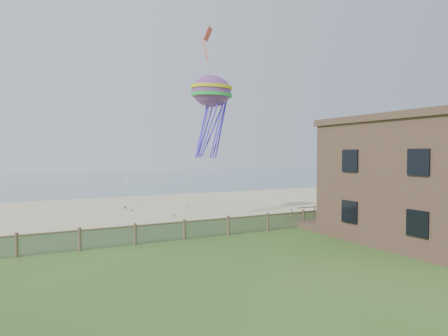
{
  "coord_description": "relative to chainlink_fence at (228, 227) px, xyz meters",
  "views": [
    {
      "loc": [
        -11.8,
        -16.39,
        5.19
      ],
      "look_at": [
        0.73,
        8.0,
        4.23
      ],
      "focal_mm": 32.0,
      "sensor_mm": 36.0,
      "label": 1
    }
  ],
  "objects": [
    {
      "name": "picnic_table",
      "position": [
        6.66,
        -3.48,
        -0.12
      ],
      "size": [
        2.34,
        1.99,
        0.85
      ],
      "primitive_type": null,
      "rotation": [
        0.0,
        0.0,
        -0.26
      ],
      "color": "brown",
      "rests_on": "ground"
    },
    {
      "name": "sand_beach",
      "position": [
        0.0,
        16.0,
        -0.55
      ],
      "size": [
        72.0,
        20.0,
        0.02
      ],
      "primitive_type": "cube",
      "color": "#BFB58A",
      "rests_on": "ground"
    },
    {
      "name": "ocean",
      "position": [
        0.0,
        60.0,
        -0.55
      ],
      "size": [
        160.0,
        68.0,
        0.02
      ],
      "primitive_type": "cube",
      "color": "slate",
      "rests_on": "ground"
    },
    {
      "name": "octopus_kite",
      "position": [
        1.56,
        5.69,
        7.73
      ],
      "size": [
        3.91,
        3.24,
        6.94
      ],
      "primitive_type": null,
      "rotation": [
        0.0,
        0.0,
        0.29
      ],
      "color": "red"
    },
    {
      "name": "ground",
      "position": [
        0.0,
        -6.0,
        -0.55
      ],
      "size": [
        160.0,
        160.0,
        0.0
      ],
      "primitive_type": "plane",
      "color": "#2E501B",
      "rests_on": "ground"
    },
    {
      "name": "kite_red",
      "position": [
        3.3,
        10.11,
        14.5
      ],
      "size": [
        2.18,
        2.14,
        2.87
      ],
      "primitive_type": null,
      "rotation": [
        0.44,
        0.0,
        0.82
      ],
      "color": "#E74128"
    },
    {
      "name": "chainlink_fence",
      "position": [
        0.0,
        0.0,
        0.0
      ],
      "size": [
        36.2,
        0.2,
        1.25
      ],
      "primitive_type": null,
      "color": "brown",
      "rests_on": "ground"
    },
    {
      "name": "motel_deck",
      "position": [
        13.0,
        -1.0,
        -0.3
      ],
      "size": [
        15.0,
        2.0,
        0.5
      ],
      "primitive_type": "cube",
      "color": "brown",
      "rests_on": "ground"
    }
  ]
}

